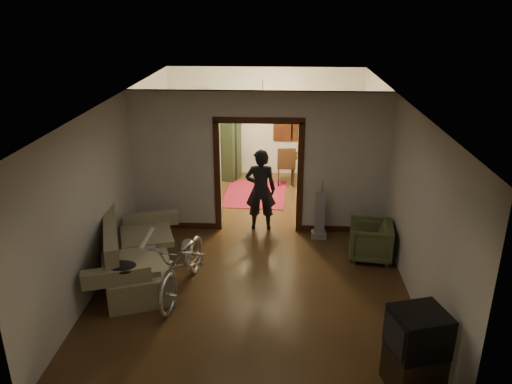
# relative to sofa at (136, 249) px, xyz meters

# --- Properties ---
(floor) EXTENTS (5.00, 8.50, 0.01)m
(floor) POSITION_rel_sofa_xyz_m (1.95, 1.23, -0.51)
(floor) COLOR #352211
(floor) RESTS_ON ground
(ceiling) EXTENTS (5.00, 8.50, 0.01)m
(ceiling) POSITION_rel_sofa_xyz_m (1.95, 1.23, 2.29)
(ceiling) COLOR white
(ceiling) RESTS_ON floor
(wall_back) EXTENTS (5.00, 0.02, 2.80)m
(wall_back) POSITION_rel_sofa_xyz_m (1.95, 5.48, 0.89)
(wall_back) COLOR beige
(wall_back) RESTS_ON floor
(wall_left) EXTENTS (0.02, 8.50, 2.80)m
(wall_left) POSITION_rel_sofa_xyz_m (-0.55, 1.23, 0.89)
(wall_left) COLOR beige
(wall_left) RESTS_ON floor
(wall_right) EXTENTS (0.02, 8.50, 2.80)m
(wall_right) POSITION_rel_sofa_xyz_m (4.45, 1.23, 0.89)
(wall_right) COLOR beige
(wall_right) RESTS_ON floor
(partition_wall) EXTENTS (5.00, 0.14, 2.80)m
(partition_wall) POSITION_rel_sofa_xyz_m (1.95, 1.98, 0.89)
(partition_wall) COLOR beige
(partition_wall) RESTS_ON floor
(door_casing) EXTENTS (1.74, 0.20, 2.32)m
(door_casing) POSITION_rel_sofa_xyz_m (1.95, 1.98, 0.59)
(door_casing) COLOR #35180C
(door_casing) RESTS_ON floor
(far_window) EXTENTS (0.98, 0.06, 1.28)m
(far_window) POSITION_rel_sofa_xyz_m (2.65, 5.44, 1.04)
(far_window) COLOR black
(far_window) RESTS_ON wall_back
(chandelier) EXTENTS (0.24, 0.24, 0.24)m
(chandelier) POSITION_rel_sofa_xyz_m (1.95, 3.73, 1.84)
(chandelier) COLOR #FFE0A5
(chandelier) RESTS_ON ceiling
(light_switch) EXTENTS (0.08, 0.01, 0.12)m
(light_switch) POSITION_rel_sofa_xyz_m (3.00, 1.90, 0.74)
(light_switch) COLOR silver
(light_switch) RESTS_ON partition_wall
(sofa) EXTENTS (1.67, 2.42, 1.02)m
(sofa) POSITION_rel_sofa_xyz_m (0.00, 0.00, 0.00)
(sofa) COLOR #6D6B49
(sofa) RESTS_ON floor
(rolled_paper) EXTENTS (0.10, 0.81, 0.10)m
(rolled_paper) POSITION_rel_sofa_xyz_m (0.10, 0.30, 0.02)
(rolled_paper) COLOR beige
(rolled_paper) RESTS_ON sofa
(jacket) EXTENTS (0.49, 0.37, 0.14)m
(jacket) POSITION_rel_sofa_xyz_m (0.05, -0.91, 0.17)
(jacket) COLOR black
(jacket) RESTS_ON sofa
(bicycle) EXTENTS (0.94, 1.98, 1.00)m
(bicycle) POSITION_rel_sofa_xyz_m (0.87, -0.43, -0.01)
(bicycle) COLOR silver
(bicycle) RESTS_ON floor
(armchair) EXTENTS (0.84, 0.82, 0.68)m
(armchair) POSITION_rel_sofa_xyz_m (4.00, 0.84, -0.17)
(armchair) COLOR #4A532E
(armchair) RESTS_ON floor
(tv_stand) EXTENTS (0.72, 0.68, 0.54)m
(tv_stand) POSITION_rel_sofa_xyz_m (4.00, -2.37, -0.24)
(tv_stand) COLOR black
(tv_stand) RESTS_ON floor
(crt_tv) EXTENTS (0.74, 0.69, 0.52)m
(crt_tv) POSITION_rel_sofa_xyz_m (4.00, -2.37, 0.27)
(crt_tv) COLOR black
(crt_tv) RESTS_ON tv_stand
(vacuum) EXTENTS (0.34, 0.31, 0.93)m
(vacuum) POSITION_rel_sofa_xyz_m (3.15, 1.63, -0.04)
(vacuum) COLOR gray
(vacuum) RESTS_ON floor
(person) EXTENTS (0.62, 0.41, 1.68)m
(person) POSITION_rel_sofa_xyz_m (1.98, 1.99, 0.33)
(person) COLOR black
(person) RESTS_ON floor
(oriental_rug) EXTENTS (1.52, 1.95, 0.01)m
(oriental_rug) POSITION_rel_sofa_xyz_m (1.77, 3.90, -0.50)
(oriental_rug) COLOR maroon
(oriental_rug) RESTS_ON floor
(locker) EXTENTS (1.12, 0.84, 1.99)m
(locker) POSITION_rel_sofa_xyz_m (0.79, 5.06, 0.48)
(locker) COLOR black
(locker) RESTS_ON floor
(globe) EXTENTS (0.28, 0.28, 0.28)m
(globe) POSITION_rel_sofa_xyz_m (0.79, 5.06, 1.43)
(globe) COLOR #1E5972
(globe) RESTS_ON locker
(desk) EXTENTS (1.05, 0.71, 0.72)m
(desk) POSITION_rel_sofa_xyz_m (3.10, 4.80, -0.15)
(desk) COLOR black
(desk) RESTS_ON floor
(desk_chair) EXTENTS (0.54, 0.54, 1.00)m
(desk_chair) POSITION_rel_sofa_xyz_m (2.51, 4.60, -0.01)
(desk_chair) COLOR black
(desk_chair) RESTS_ON floor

